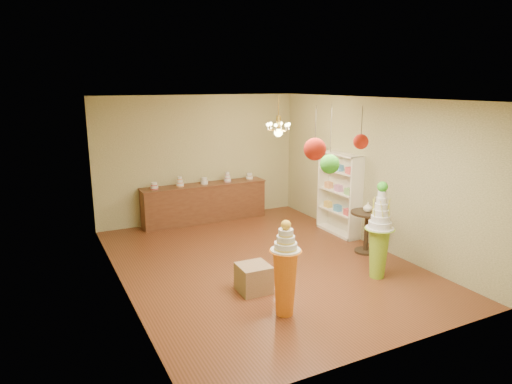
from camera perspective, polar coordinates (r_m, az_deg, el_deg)
name	(u,v)px	position (r m, az deg, el deg)	size (l,w,h in m)	color
floor	(262,263)	(8.59, 0.70, -8.86)	(6.50, 6.50, 0.00)	#5A2E18
ceiling	(262,99)	(7.95, 0.76, 11.57)	(6.50, 6.50, 0.00)	white
wall_back	(200,158)	(11.07, -7.08, 4.20)	(5.00, 0.04, 3.00)	tan
wall_front	(390,238)	(5.57, 16.44, -5.56)	(5.00, 0.04, 3.00)	tan
wall_left	(118,200)	(7.36, -16.82, -0.98)	(0.04, 6.50, 3.00)	tan
wall_right	(371,172)	(9.53, 14.20, 2.39)	(0.04, 6.50, 3.00)	tan
pedestal_green	(379,240)	(8.04, 15.12, -5.84)	(0.62, 0.62, 1.69)	#81B127
pedestal_orange	(285,275)	(6.60, 3.66, -10.33)	(0.54, 0.54, 1.42)	orange
burlap_riser	(254,278)	(7.42, -0.29, -10.70)	(0.49, 0.49, 0.45)	#8D6F4D
sideboard	(205,202)	(11.02, -6.43, -1.26)	(3.04, 0.54, 1.16)	#562F1B
shelving_unit	(339,194)	(10.16, 10.38, -0.20)	(0.33, 1.20, 1.80)	white
round_table	(367,226)	(9.20, 13.68, -4.17)	(0.80, 0.80, 0.83)	black
vase	(368,207)	(9.09, 13.81, -1.84)	(0.18, 0.18, 0.19)	white
pom_red_left	(315,149)	(5.74, 7.38, 5.33)	(0.28, 0.28, 0.68)	#3E372C
pom_green_mid	(330,164)	(6.19, 9.20, 3.48)	(0.26, 0.26, 0.92)	#3E372C
pom_red_right	(361,142)	(5.56, 12.97, 6.16)	(0.18, 0.18, 0.50)	#3E372C
chandelier	(278,130)	(9.69, 2.82, 7.76)	(0.65, 0.65, 0.85)	gold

